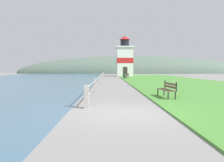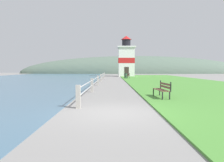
% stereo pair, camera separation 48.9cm
% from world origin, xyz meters
% --- Properties ---
extents(ground_plane, '(160.00, 160.00, 0.00)m').
position_xyz_m(ground_plane, '(0.00, 0.00, 0.00)').
color(ground_plane, gray).
extents(grass_verge, '(12.00, 56.00, 0.06)m').
position_xyz_m(grass_verge, '(7.59, 18.67, 0.03)').
color(grass_verge, '#4C8E38').
rests_on(grass_verge, ground_plane).
extents(seawall_railing, '(0.18, 30.91, 0.95)m').
position_xyz_m(seawall_railing, '(-1.49, 16.37, 0.57)').
color(seawall_railing, '#A8A399').
rests_on(seawall_railing, ground_plane).
extents(park_bench_near, '(0.60, 1.83, 0.94)m').
position_xyz_m(park_bench_near, '(2.65, 3.96, 0.54)').
color(park_bench_near, brown).
rests_on(park_bench_near, ground_plane).
extents(park_bench_midway, '(0.64, 1.81, 0.94)m').
position_xyz_m(park_bench_midway, '(2.48, 27.93, 0.54)').
color(park_bench_midway, brown).
rests_on(park_bench_midway, ground_plane).
extents(lighthouse, '(3.78, 3.78, 8.56)m').
position_xyz_m(lighthouse, '(2.91, 38.59, 3.63)').
color(lighthouse, white).
rests_on(lighthouse, ground_plane).
extents(trash_bin, '(0.54, 0.54, 0.84)m').
position_xyz_m(trash_bin, '(2.25, 29.76, 0.42)').
color(trash_bin, '#2D5138').
rests_on(trash_bin, ground_plane).
extents(distant_hillside, '(80.00, 16.00, 12.00)m').
position_xyz_m(distant_hillside, '(8.00, 67.33, 0.00)').
color(distant_hillside, '#566B5B').
rests_on(distant_hillside, ground_plane).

